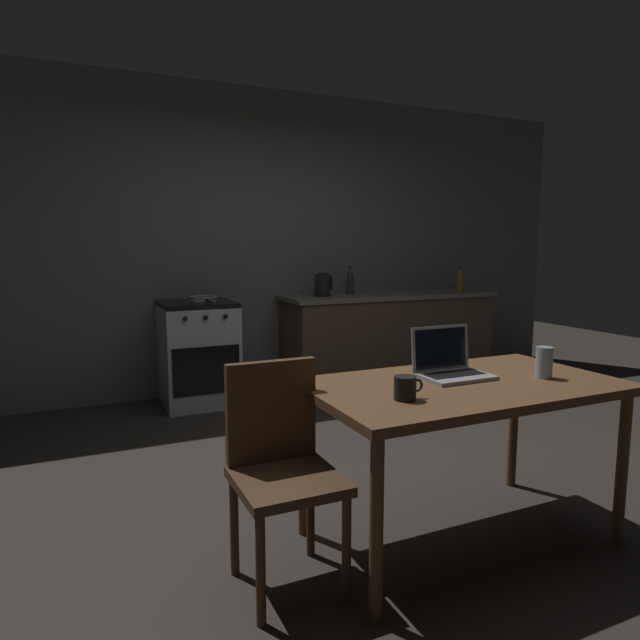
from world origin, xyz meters
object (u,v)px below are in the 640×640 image
(frying_pan, at_px, (203,299))
(coffee_mug, at_px, (405,388))
(stove_oven, at_px, (198,353))
(laptop, at_px, (450,367))
(dining_table, at_px, (463,397))
(bottle_b, at_px, (350,281))
(drinking_glass, at_px, (544,362))
(chair, at_px, (281,458))
(electric_kettle, at_px, (323,285))
(bottle, at_px, (460,280))

(frying_pan, bearing_deg, coffee_mug, -86.42)
(frying_pan, height_order, coffee_mug, frying_pan)
(stove_oven, distance_m, laptop, 2.68)
(dining_table, xyz_separation_m, bottle_b, (0.88, 2.77, 0.34))
(drinking_glass, xyz_separation_m, bottle_b, (0.49, 2.86, 0.19))
(chair, bearing_deg, electric_kettle, 58.82)
(laptop, distance_m, frying_pan, 2.62)
(chair, distance_m, frying_pan, 2.64)
(dining_table, distance_m, laptop, 0.16)
(bottle, bearing_deg, bottle_b, 173.87)
(laptop, bearing_deg, bottle, 40.28)
(stove_oven, height_order, bottle_b, bottle_b)
(dining_table, relative_size, drinking_glass, 9.66)
(drinking_glass, bearing_deg, coffee_mug, -176.93)
(stove_oven, height_order, coffee_mug, stove_oven)
(frying_pan, bearing_deg, electric_kettle, 1.50)
(stove_oven, relative_size, drinking_glass, 6.11)
(bottle_b, bearing_deg, stove_oven, -176.84)
(bottle, bearing_deg, laptop, -129.38)
(laptop, bearing_deg, chair, 172.84)
(bottle, xyz_separation_m, bottle_b, (-1.21, 0.13, 0.01))
(electric_kettle, relative_size, coffee_mug, 1.70)
(bottle, distance_m, coffee_mug, 3.72)
(dining_table, relative_size, chair, 1.58)
(laptop, distance_m, bottle_b, 2.81)
(laptop, height_order, drinking_glass, laptop)
(stove_oven, distance_m, dining_table, 2.76)
(electric_kettle, bearing_deg, drinking_glass, -93.25)
(frying_pan, bearing_deg, stove_oven, 152.40)
(chair, xyz_separation_m, bottle, (2.94, 2.58, 0.49))
(bottle, xyz_separation_m, frying_pan, (-2.65, 0.02, -0.09))
(laptop, distance_m, coffee_mug, 0.47)
(stove_oven, xyz_separation_m, drinking_glass, (1.01, -2.77, 0.37))
(dining_table, distance_m, bottle_b, 2.92)
(laptop, height_order, bottle_b, bottle_b)
(coffee_mug, bearing_deg, dining_table, 18.36)
(dining_table, relative_size, coffee_mug, 10.92)
(dining_table, height_order, bottle_b, bottle_b)
(electric_kettle, bearing_deg, stove_oven, -179.88)
(stove_oven, distance_m, drinking_glass, 2.97)
(dining_table, xyz_separation_m, chair, (-0.85, 0.06, -0.16))
(stove_oven, bearing_deg, frying_pan, -27.60)
(stove_oven, distance_m, coffee_mug, 2.85)
(laptop, distance_m, electric_kettle, 2.64)
(laptop, bearing_deg, frying_pan, 92.43)
(chair, bearing_deg, frying_pan, 80.59)
(bottle, height_order, drinking_glass, bottle)
(dining_table, distance_m, bottle, 3.38)
(frying_pan, bearing_deg, dining_table, -77.95)
(laptop, bearing_deg, bottle_b, 61.63)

